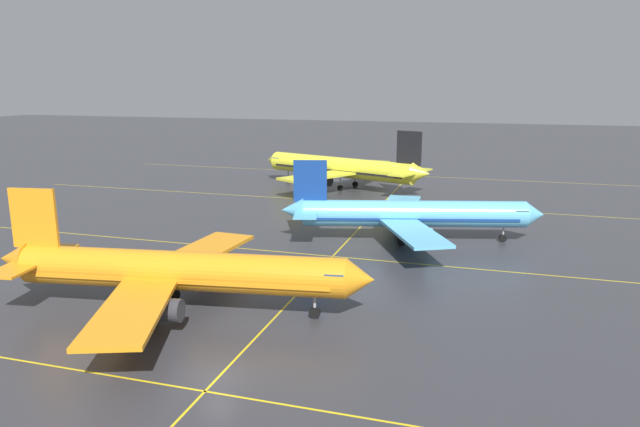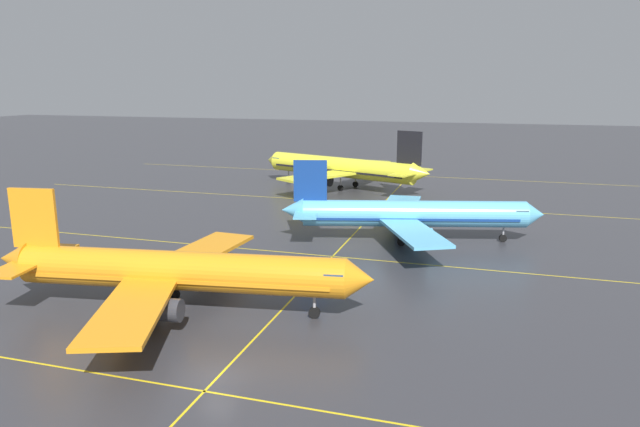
% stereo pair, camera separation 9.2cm
% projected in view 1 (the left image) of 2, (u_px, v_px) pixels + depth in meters
% --- Properties ---
extents(ground_plane, '(600.00, 600.00, 0.00)m').
position_uv_depth(ground_plane, '(218.00, 378.00, 42.69)').
color(ground_plane, '#333338').
extents(airliner_front_gate, '(37.38, 31.93, 11.63)m').
position_uv_depth(airliner_front_gate, '(177.00, 271.00, 54.60)').
color(airliner_front_gate, orange).
rests_on(airliner_front_gate, ground).
extents(airliner_second_row, '(35.82, 30.50, 11.27)m').
position_uv_depth(airliner_second_row, '(410.00, 214.00, 79.12)').
color(airliner_second_row, '#5BB7E5').
rests_on(airliner_second_row, ground).
extents(airliner_third_row, '(39.56, 33.88, 12.69)m').
position_uv_depth(airliner_third_row, '(342.00, 168.00, 119.53)').
color(airliner_third_row, yellow).
rests_on(airliner_third_row, ground).
extents(taxiway_markings, '(145.50, 150.45, 0.01)m').
position_uv_depth(taxiway_markings, '(362.00, 225.00, 88.73)').
color(taxiway_markings, yellow).
rests_on(taxiway_markings, ground).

